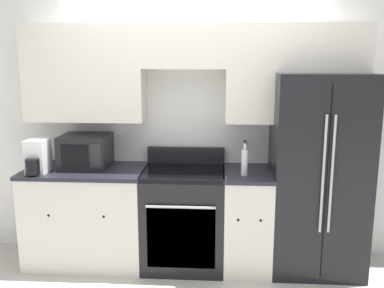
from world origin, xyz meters
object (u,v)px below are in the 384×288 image
at_px(refrigerator, 316,173).
at_px(bottle, 245,161).
at_px(oven_range, 184,217).
at_px(microwave, 86,151).

xyz_separation_m(refrigerator, bottle, (-0.67, -0.18, 0.14)).
bearing_deg(oven_range, refrigerator, 3.02).
height_order(oven_range, bottle, bottle).
height_order(refrigerator, microwave, refrigerator).
relative_size(oven_range, microwave, 2.45).
bearing_deg(microwave, refrigerator, -0.16).
bearing_deg(bottle, microwave, 172.66).
xyz_separation_m(oven_range, microwave, (-0.93, 0.07, 0.61)).
height_order(refrigerator, bottle, refrigerator).
xyz_separation_m(refrigerator, microwave, (-2.15, 0.01, 0.17)).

